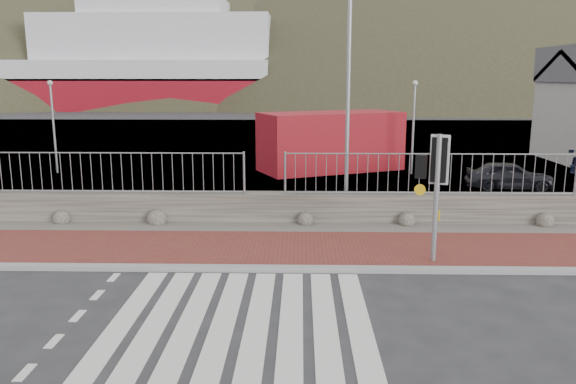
{
  "coord_description": "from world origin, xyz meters",
  "views": [
    {
      "loc": [
        1.06,
        -8.97,
        4.29
      ],
      "look_at": [
        0.78,
        3.0,
        1.82
      ],
      "focal_mm": 35.0,
      "sensor_mm": 36.0,
      "label": 1
    }
  ],
  "objects_px": {
    "streetlight": "(353,82)",
    "car_a": "(509,176)",
    "ferry": "(111,68)",
    "traffic_signal_far": "(436,170)",
    "shipping_container": "(331,141)"
  },
  "relations": [
    {
      "from": "streetlight",
      "to": "car_a",
      "type": "relative_size",
      "value": 2.27
    },
    {
      "from": "shipping_container",
      "to": "car_a",
      "type": "relative_size",
      "value": 1.99
    },
    {
      "from": "ferry",
      "to": "streetlight",
      "type": "distance_m",
      "value": 65.72
    },
    {
      "from": "streetlight",
      "to": "car_a",
      "type": "bearing_deg",
      "value": 34.04
    },
    {
      "from": "traffic_signal_far",
      "to": "car_a",
      "type": "bearing_deg",
      "value": -95.82
    },
    {
      "from": "traffic_signal_far",
      "to": "streetlight",
      "type": "xyz_separation_m",
      "value": [
        -1.53,
        4.48,
        1.91
      ]
    },
    {
      "from": "shipping_container",
      "to": "traffic_signal_far",
      "type": "bearing_deg",
      "value": -107.3
    },
    {
      "from": "car_a",
      "to": "streetlight",
      "type": "bearing_deg",
      "value": 131.54
    },
    {
      "from": "traffic_signal_far",
      "to": "streetlight",
      "type": "relative_size",
      "value": 0.41
    },
    {
      "from": "traffic_signal_far",
      "to": "ferry",
      "type": "bearing_deg",
      "value": -42.38
    },
    {
      "from": "ferry",
      "to": "traffic_signal_far",
      "type": "xyz_separation_m",
      "value": [
        28.77,
        -64.28,
        -3.16
      ]
    },
    {
      "from": "ferry",
      "to": "streetlight",
      "type": "relative_size",
      "value": 6.84
    },
    {
      "from": "traffic_signal_far",
      "to": "streetlight",
      "type": "bearing_deg",
      "value": -47.68
    },
    {
      "from": "ferry",
      "to": "streetlight",
      "type": "bearing_deg",
      "value": -65.51
    },
    {
      "from": "car_a",
      "to": "ferry",
      "type": "bearing_deg",
      "value": 38.98
    }
  ]
}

